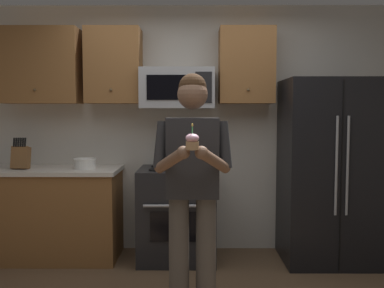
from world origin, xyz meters
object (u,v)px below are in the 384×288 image
(microwave, at_px, (177,88))
(refrigerator, at_px, (329,171))
(oven_range, at_px, (177,214))
(person, at_px, (193,179))
(cupcake, at_px, (192,141))
(knife_block, at_px, (21,157))
(bowl_large_white, at_px, (85,163))

(microwave, height_order, refrigerator, microwave)
(oven_range, xyz_separation_m, person, (0.16, -1.16, 0.53))
(person, height_order, cupcake, person)
(oven_range, xyz_separation_m, microwave, (0.00, 0.12, 1.26))
(oven_range, distance_m, cupcake, 1.71)
(knife_block, distance_m, person, 2.05)
(microwave, relative_size, refrigerator, 0.41)
(microwave, xyz_separation_m, knife_block, (-1.55, -0.15, -0.68))
(refrigerator, relative_size, knife_block, 5.63)
(oven_range, xyz_separation_m, bowl_large_white, (-0.92, -0.02, 0.51))
(refrigerator, height_order, cupcake, refrigerator)
(refrigerator, distance_m, person, 1.75)
(refrigerator, bearing_deg, knife_block, 179.82)
(bowl_large_white, height_order, cupcake, cupcake)
(oven_range, height_order, refrigerator, refrigerator)
(refrigerator, distance_m, knife_block, 3.05)
(refrigerator, bearing_deg, microwave, 173.97)
(refrigerator, height_order, bowl_large_white, refrigerator)
(refrigerator, xyz_separation_m, knife_block, (-3.05, 0.01, 0.14))
(knife_block, bearing_deg, cupcake, -40.47)
(bowl_large_white, distance_m, cupcake, 1.84)
(knife_block, distance_m, bowl_large_white, 0.64)
(oven_range, distance_m, knife_block, 1.65)
(bowl_large_white, bearing_deg, oven_range, 1.50)
(bowl_large_white, xyz_separation_m, person, (1.07, -1.13, 0.02))
(microwave, bearing_deg, refrigerator, -6.03)
(oven_range, height_order, microwave, microwave)
(cupcake, bearing_deg, oven_range, 96.06)
(knife_block, height_order, bowl_large_white, knife_block)
(oven_range, xyz_separation_m, refrigerator, (1.50, -0.04, 0.44))
(oven_range, distance_m, bowl_large_white, 1.05)
(microwave, height_order, person, microwave)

